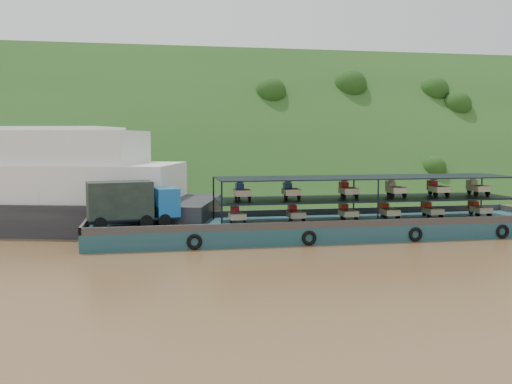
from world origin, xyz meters
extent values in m
plane|color=brown|center=(0.00, 0.00, 0.00)|extent=(160.00, 160.00, 0.00)
cube|color=#1D3C16|center=(0.00, 36.00, 0.00)|extent=(140.00, 39.60, 39.60)
cube|color=#144346|center=(2.50, -0.19, 0.60)|extent=(35.00, 7.00, 1.20)
cube|color=#592D19|center=(2.50, 3.21, 1.45)|extent=(35.00, 0.20, 0.50)
cube|color=#592D19|center=(2.50, -3.59, 1.45)|extent=(35.00, 0.20, 0.50)
cube|color=#592D19|center=(-14.90, -0.19, 1.45)|extent=(0.20, 7.00, 0.50)
torus|color=black|center=(-7.50, -3.74, 0.55)|extent=(1.06, 0.26, 1.06)
torus|color=black|center=(0.50, -3.74, 0.55)|extent=(1.06, 0.26, 1.06)
torus|color=black|center=(8.50, -3.74, 0.55)|extent=(1.06, 0.26, 1.06)
torus|color=black|center=(15.50, -3.74, 0.55)|extent=(1.06, 0.26, 1.06)
cylinder|color=black|center=(-13.77, -1.66, 1.66)|extent=(0.97, 0.48, 0.93)
cylinder|color=black|center=(-14.11, 0.26, 1.66)|extent=(0.97, 0.48, 0.93)
cylinder|color=black|center=(-10.67, -1.11, 1.66)|extent=(0.97, 0.48, 0.93)
cylinder|color=black|center=(-11.01, 0.81, 1.66)|extent=(0.97, 0.48, 0.93)
cylinder|color=black|center=(-9.39, -0.88, 1.66)|extent=(0.97, 0.48, 0.93)
cylinder|color=black|center=(-9.73, 1.04, 1.66)|extent=(0.97, 0.48, 0.93)
cube|color=black|center=(-11.57, -0.28, 1.80)|extent=(6.57, 3.12, 0.19)
cube|color=#175AA0|center=(-9.19, 0.14, 2.87)|extent=(1.94, 2.47, 2.04)
cube|color=black|center=(-8.42, 0.28, 3.24)|extent=(0.38, 1.84, 0.83)
cube|color=black|center=(-12.48, -0.44, 3.15)|extent=(4.77, 2.97, 2.60)
cube|color=black|center=(6.00, -0.19, 2.86)|extent=(23.00, 5.00, 0.12)
cube|color=black|center=(6.00, -0.19, 4.50)|extent=(23.00, 5.00, 0.08)
cylinder|color=black|center=(-5.50, -2.69, 2.85)|extent=(0.12, 0.12, 3.30)
cylinder|color=black|center=(-5.50, 2.31, 2.85)|extent=(0.12, 0.12, 3.30)
cylinder|color=black|center=(6.00, -2.69, 2.85)|extent=(0.12, 0.12, 3.30)
cylinder|color=black|center=(6.00, 2.31, 2.85)|extent=(0.12, 0.12, 3.30)
cylinder|color=black|center=(17.50, 2.31, 2.85)|extent=(0.12, 0.12, 3.30)
cylinder|color=black|center=(-4.09, 0.86, 1.46)|extent=(0.12, 0.52, 0.52)
cylinder|color=black|center=(-4.59, -0.94, 1.46)|extent=(0.14, 0.52, 0.52)
cylinder|color=black|center=(-3.59, -0.94, 1.46)|extent=(0.14, 0.52, 0.52)
cube|color=beige|center=(-4.09, -0.59, 1.80)|extent=(1.15, 1.50, 0.44)
cube|color=red|center=(-4.09, 0.56, 1.98)|extent=(0.55, 0.80, 0.80)
cube|color=red|center=(-4.09, 0.36, 2.48)|extent=(0.50, 0.10, 0.10)
cylinder|color=black|center=(0.37, 0.86, 1.46)|extent=(0.12, 0.52, 0.52)
cylinder|color=black|center=(-0.13, -0.94, 1.46)|extent=(0.14, 0.52, 0.52)
cylinder|color=black|center=(0.87, -0.94, 1.46)|extent=(0.14, 0.52, 0.52)
cube|color=tan|center=(0.37, -0.59, 1.80)|extent=(1.15, 1.50, 0.44)
cube|color=red|center=(0.37, 0.56, 1.98)|extent=(0.55, 0.80, 0.80)
cube|color=red|center=(0.37, 0.36, 2.48)|extent=(0.50, 0.10, 0.10)
cylinder|color=black|center=(4.50, 0.86, 1.46)|extent=(0.12, 0.52, 0.52)
cylinder|color=black|center=(4.00, -0.94, 1.46)|extent=(0.14, 0.52, 0.52)
cylinder|color=black|center=(5.00, -0.94, 1.46)|extent=(0.14, 0.52, 0.52)
cube|color=beige|center=(4.50, -0.59, 1.80)|extent=(1.15, 1.50, 0.44)
cube|color=red|center=(4.50, 0.56, 1.98)|extent=(0.55, 0.80, 0.80)
cube|color=red|center=(4.50, 0.36, 2.48)|extent=(0.50, 0.10, 0.10)
cylinder|color=black|center=(7.88, 0.86, 1.46)|extent=(0.12, 0.52, 0.52)
cylinder|color=black|center=(7.38, -0.94, 1.46)|extent=(0.14, 0.52, 0.52)
cylinder|color=black|center=(8.38, -0.94, 1.46)|extent=(0.14, 0.52, 0.52)
cube|color=beige|center=(7.88, -0.59, 1.80)|extent=(1.15, 1.50, 0.44)
cube|color=red|center=(7.88, 0.56, 1.98)|extent=(0.55, 0.80, 0.80)
cube|color=red|center=(7.88, 0.36, 2.48)|extent=(0.50, 0.10, 0.10)
cylinder|color=black|center=(11.50, 0.86, 1.46)|extent=(0.12, 0.52, 0.52)
cylinder|color=black|center=(11.00, -0.94, 1.46)|extent=(0.14, 0.52, 0.52)
cylinder|color=black|center=(12.00, -0.94, 1.46)|extent=(0.14, 0.52, 0.52)
cube|color=#BBB284|center=(11.50, -0.59, 1.80)|extent=(1.15, 1.50, 0.44)
cube|color=red|center=(11.50, 0.56, 1.98)|extent=(0.55, 0.80, 0.80)
cube|color=red|center=(11.50, 0.36, 2.48)|extent=(0.50, 0.10, 0.10)
cylinder|color=black|center=(15.67, 0.86, 1.46)|extent=(0.12, 0.52, 0.52)
cylinder|color=black|center=(15.17, -0.94, 1.46)|extent=(0.14, 0.52, 0.52)
cylinder|color=black|center=(16.17, -0.94, 1.46)|extent=(0.14, 0.52, 0.52)
cube|color=beige|center=(15.67, -0.59, 1.80)|extent=(1.15, 1.50, 0.44)
cube|color=#AE250B|center=(15.67, 0.56, 1.98)|extent=(0.55, 0.80, 0.80)
cube|color=#AE250B|center=(15.67, 0.36, 2.48)|extent=(0.50, 0.10, 0.10)
cylinder|color=black|center=(-3.73, 0.86, 3.18)|extent=(0.12, 0.52, 0.52)
cylinder|color=black|center=(-4.23, -0.94, 3.18)|extent=(0.14, 0.52, 0.52)
cylinder|color=black|center=(-3.23, -0.94, 3.18)|extent=(0.14, 0.52, 0.52)
cube|color=tan|center=(-3.73, -0.59, 3.52)|extent=(1.15, 1.50, 0.44)
cube|color=navy|center=(-3.73, 0.56, 3.70)|extent=(0.55, 0.80, 0.80)
cube|color=navy|center=(-3.73, 0.36, 4.20)|extent=(0.50, 0.10, 0.10)
cylinder|color=black|center=(-0.01, 0.86, 3.18)|extent=(0.12, 0.52, 0.52)
cylinder|color=black|center=(-0.51, -0.94, 3.18)|extent=(0.14, 0.52, 0.52)
cylinder|color=black|center=(0.49, -0.94, 3.18)|extent=(0.14, 0.52, 0.52)
cube|color=#BFB287|center=(-0.01, -0.59, 3.52)|extent=(1.15, 1.50, 0.44)
cube|color=navy|center=(-0.01, 0.56, 3.70)|extent=(0.55, 0.80, 0.80)
cube|color=navy|center=(-0.01, 0.36, 4.20)|extent=(0.50, 0.10, 0.10)
cylinder|color=black|center=(4.50, 0.86, 3.18)|extent=(0.12, 0.52, 0.52)
cylinder|color=black|center=(4.00, -0.94, 3.18)|extent=(0.14, 0.52, 0.52)
cylinder|color=black|center=(5.00, -0.94, 3.18)|extent=(0.14, 0.52, 0.52)
cube|color=#C1B189|center=(4.50, -0.59, 3.52)|extent=(1.15, 1.50, 0.44)
cube|color=#AB0D0B|center=(4.50, 0.56, 3.70)|extent=(0.55, 0.80, 0.80)
cube|color=#AB0D0B|center=(4.50, 0.36, 4.20)|extent=(0.50, 0.10, 0.10)
cylinder|color=black|center=(8.38, 0.86, 3.18)|extent=(0.12, 0.52, 0.52)
cylinder|color=black|center=(7.88, -0.94, 3.18)|extent=(0.14, 0.52, 0.52)
cylinder|color=black|center=(8.88, -0.94, 3.18)|extent=(0.14, 0.52, 0.52)
cube|color=beige|center=(8.38, -0.59, 3.52)|extent=(1.15, 1.50, 0.44)
cube|color=beige|center=(8.38, 0.56, 3.70)|extent=(0.55, 0.80, 0.80)
cube|color=beige|center=(8.38, 0.36, 4.20)|extent=(0.50, 0.10, 0.10)
cylinder|color=black|center=(11.97, 0.86, 3.18)|extent=(0.12, 0.52, 0.52)
cylinder|color=black|center=(11.47, -0.94, 3.18)|extent=(0.14, 0.52, 0.52)
cylinder|color=black|center=(12.47, -0.94, 3.18)|extent=(0.14, 0.52, 0.52)
cube|color=beige|center=(11.97, -0.59, 3.52)|extent=(1.15, 1.50, 0.44)
cube|color=red|center=(11.97, 0.56, 3.70)|extent=(0.55, 0.80, 0.80)
cube|color=red|center=(11.97, 0.36, 4.20)|extent=(0.50, 0.10, 0.10)
cylinder|color=black|center=(15.45, 0.86, 3.18)|extent=(0.12, 0.52, 0.52)
cylinder|color=black|center=(14.95, -0.94, 3.18)|extent=(0.14, 0.52, 0.52)
cylinder|color=black|center=(15.95, -0.94, 3.18)|extent=(0.14, 0.52, 0.52)
cube|color=beige|center=(15.45, -0.59, 3.52)|extent=(1.15, 1.50, 0.44)
cube|color=beige|center=(15.45, 0.56, 3.70)|extent=(0.55, 0.80, 0.80)
cube|color=beige|center=(15.45, 0.36, 4.20)|extent=(0.50, 0.10, 0.10)
camera|label=1|loc=(-10.52, -41.63, 7.49)|focal=40.00mm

